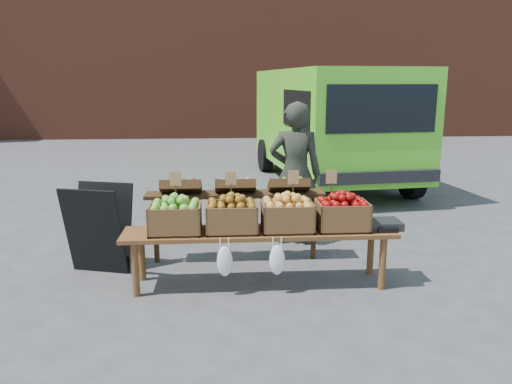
{
  "coord_description": "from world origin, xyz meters",
  "views": [
    {
      "loc": [
        0.13,
        -4.88,
        2.02
      ],
      "look_at": [
        0.49,
        0.35,
        0.85
      ],
      "focal_mm": 35.0,
      "sensor_mm": 36.0,
      "label": 1
    }
  ],
  "objects_px": {
    "crate_russet_pears": "(232,217)",
    "chalkboard_sign": "(99,228)",
    "crate_golden_apples": "(175,218)",
    "crate_green_apples": "(342,215)",
    "vendor": "(295,174)",
    "crate_red_apples": "(287,216)",
    "delivery_van": "(330,128)",
    "weighing_scale": "(383,224)",
    "display_bench": "(259,258)",
    "back_table": "(236,216)"
  },
  "relations": [
    {
      "from": "crate_russet_pears",
      "to": "chalkboard_sign",
      "type": "bearing_deg",
      "value": 161.27
    },
    {
      "from": "crate_golden_apples",
      "to": "crate_green_apples",
      "type": "height_order",
      "value": "same"
    },
    {
      "from": "vendor",
      "to": "chalkboard_sign",
      "type": "height_order",
      "value": "vendor"
    },
    {
      "from": "crate_red_apples",
      "to": "crate_golden_apples",
      "type": "bearing_deg",
      "value": 180.0
    },
    {
      "from": "crate_red_apples",
      "to": "delivery_van",
      "type": "bearing_deg",
      "value": 73.25
    },
    {
      "from": "crate_golden_apples",
      "to": "crate_red_apples",
      "type": "height_order",
      "value": "same"
    },
    {
      "from": "crate_red_apples",
      "to": "weighing_scale",
      "type": "relative_size",
      "value": 1.47
    },
    {
      "from": "vendor",
      "to": "crate_russet_pears",
      "type": "relative_size",
      "value": 3.56
    },
    {
      "from": "display_bench",
      "to": "weighing_scale",
      "type": "bearing_deg",
      "value": 0.0
    },
    {
      "from": "display_bench",
      "to": "weighing_scale",
      "type": "relative_size",
      "value": 7.94
    },
    {
      "from": "back_table",
      "to": "weighing_scale",
      "type": "distance_m",
      "value": 1.64
    },
    {
      "from": "delivery_van",
      "to": "vendor",
      "type": "distance_m",
      "value": 3.93
    },
    {
      "from": "chalkboard_sign",
      "to": "weighing_scale",
      "type": "height_order",
      "value": "chalkboard_sign"
    },
    {
      "from": "crate_red_apples",
      "to": "chalkboard_sign",
      "type": "bearing_deg",
      "value": 166.29
    },
    {
      "from": "crate_golden_apples",
      "to": "crate_green_apples",
      "type": "bearing_deg",
      "value": 0.0
    },
    {
      "from": "delivery_van",
      "to": "crate_russet_pears",
      "type": "bearing_deg",
      "value": -118.9
    },
    {
      "from": "display_bench",
      "to": "weighing_scale",
      "type": "xyz_separation_m",
      "value": [
        1.25,
        0.0,
        0.33
      ]
    },
    {
      "from": "delivery_van",
      "to": "crate_green_apples",
      "type": "relative_size",
      "value": 9.96
    },
    {
      "from": "back_table",
      "to": "display_bench",
      "type": "xyz_separation_m",
      "value": [
        0.22,
        -0.72,
        -0.24
      ]
    },
    {
      "from": "delivery_van",
      "to": "crate_red_apples",
      "type": "xyz_separation_m",
      "value": [
        -1.52,
        -5.03,
        -0.41
      ]
    },
    {
      "from": "crate_red_apples",
      "to": "display_bench",
      "type": "bearing_deg",
      "value": 180.0
    },
    {
      "from": "crate_golden_apples",
      "to": "display_bench",
      "type": "bearing_deg",
      "value": 0.0
    },
    {
      "from": "back_table",
      "to": "crate_golden_apples",
      "type": "bearing_deg",
      "value": -130.17
    },
    {
      "from": "back_table",
      "to": "crate_green_apples",
      "type": "distance_m",
      "value": 1.28
    },
    {
      "from": "delivery_van",
      "to": "chalkboard_sign",
      "type": "relative_size",
      "value": 5.16
    },
    {
      "from": "crate_green_apples",
      "to": "weighing_scale",
      "type": "distance_m",
      "value": 0.44
    },
    {
      "from": "display_bench",
      "to": "delivery_van",
      "type": "bearing_deg",
      "value": 70.42
    },
    {
      "from": "chalkboard_sign",
      "to": "back_table",
      "type": "height_order",
      "value": "back_table"
    },
    {
      "from": "crate_green_apples",
      "to": "vendor",
      "type": "bearing_deg",
      "value": 102.04
    },
    {
      "from": "vendor",
      "to": "crate_green_apples",
      "type": "xyz_separation_m",
      "value": [
        0.28,
        -1.31,
        -0.18
      ]
    },
    {
      "from": "vendor",
      "to": "delivery_van",
      "type": "bearing_deg",
      "value": -99.73
    },
    {
      "from": "chalkboard_sign",
      "to": "crate_golden_apples",
      "type": "xyz_separation_m",
      "value": [
        0.86,
        -0.48,
        0.23
      ]
    },
    {
      "from": "crate_russet_pears",
      "to": "crate_red_apples",
      "type": "relative_size",
      "value": 1.0
    },
    {
      "from": "back_table",
      "to": "crate_russet_pears",
      "type": "height_order",
      "value": "back_table"
    },
    {
      "from": "crate_russet_pears",
      "to": "back_table",
      "type": "bearing_deg",
      "value": 85.41
    },
    {
      "from": "back_table",
      "to": "crate_russet_pears",
      "type": "distance_m",
      "value": 0.75
    },
    {
      "from": "delivery_van",
      "to": "crate_green_apples",
      "type": "distance_m",
      "value": 5.14
    },
    {
      "from": "chalkboard_sign",
      "to": "weighing_scale",
      "type": "bearing_deg",
      "value": 6.59
    },
    {
      "from": "back_table",
      "to": "crate_red_apples",
      "type": "height_order",
      "value": "back_table"
    },
    {
      "from": "crate_green_apples",
      "to": "weighing_scale",
      "type": "relative_size",
      "value": 1.47
    },
    {
      "from": "display_bench",
      "to": "crate_russet_pears",
      "type": "height_order",
      "value": "crate_russet_pears"
    },
    {
      "from": "display_bench",
      "to": "crate_green_apples",
      "type": "distance_m",
      "value": 0.93
    },
    {
      "from": "back_table",
      "to": "display_bench",
      "type": "height_order",
      "value": "back_table"
    },
    {
      "from": "delivery_van",
      "to": "crate_golden_apples",
      "type": "distance_m",
      "value": 5.69
    },
    {
      "from": "delivery_van",
      "to": "weighing_scale",
      "type": "bearing_deg",
      "value": -102.72
    },
    {
      "from": "back_table",
      "to": "weighing_scale",
      "type": "height_order",
      "value": "back_table"
    },
    {
      "from": "back_table",
      "to": "crate_golden_apples",
      "type": "distance_m",
      "value": 0.96
    },
    {
      "from": "vendor",
      "to": "display_bench",
      "type": "relative_size",
      "value": 0.66
    },
    {
      "from": "crate_russet_pears",
      "to": "weighing_scale",
      "type": "relative_size",
      "value": 1.47
    },
    {
      "from": "crate_golden_apples",
      "to": "weighing_scale",
      "type": "bearing_deg",
      "value": 0.0
    }
  ]
}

